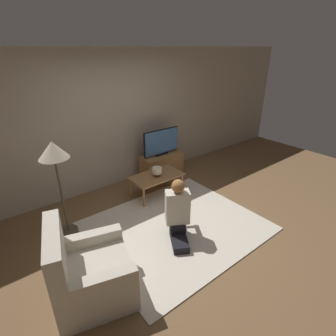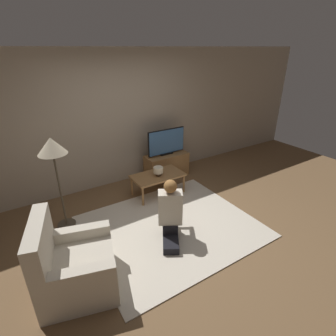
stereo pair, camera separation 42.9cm
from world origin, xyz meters
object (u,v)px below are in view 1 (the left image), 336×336
(tv, at_px, (161,142))
(floor_lamp, at_px, (54,156))
(coffee_table, at_px, (157,177))
(table_lamp, at_px, (157,171))
(person_kneeling, at_px, (178,210))
(armchair, at_px, (89,274))

(tv, xyz_separation_m, floor_lamp, (-2.27, -0.62, 0.46))
(coffee_table, distance_m, table_lamp, 0.15)
(coffee_table, xyz_separation_m, floor_lamp, (-1.73, -0.07, 0.88))
(tv, height_order, coffee_table, tv)
(coffee_table, distance_m, floor_lamp, 1.95)
(tv, relative_size, person_kneeling, 0.90)
(armchair, bearing_deg, coffee_table, -38.97)
(tv, height_order, table_lamp, tv)
(person_kneeling, bearing_deg, coffee_table, -81.90)
(table_lamp, bearing_deg, person_kneeling, -112.69)
(floor_lamp, xyz_separation_m, armchair, (-0.18, -1.29, -0.95))
(tv, height_order, floor_lamp, floor_lamp)
(floor_lamp, height_order, person_kneeling, floor_lamp)
(tv, relative_size, table_lamp, 4.74)
(armchair, bearing_deg, person_kneeling, -67.88)
(tv, xyz_separation_m, table_lamp, (-0.55, -0.59, -0.28))
(tv, height_order, armchair, tv)
(armchair, relative_size, person_kneeling, 1.09)
(tv, relative_size, armchair, 0.83)
(floor_lamp, distance_m, table_lamp, 1.88)
(person_kneeling, xyz_separation_m, table_lamp, (0.49, 1.17, 0.04))
(floor_lamp, relative_size, armchair, 1.43)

